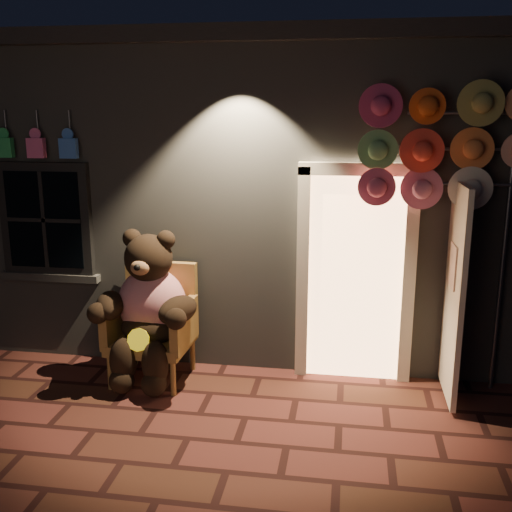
# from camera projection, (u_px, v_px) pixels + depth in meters

# --- Properties ---
(ground) EXTENTS (60.00, 60.00, 0.00)m
(ground) POSITION_uv_depth(u_px,v_px,m) (188.00, 438.00, 5.01)
(ground) COLOR #562521
(ground) RESTS_ON ground
(shop_building) EXTENTS (7.30, 5.95, 3.51)m
(shop_building) POSITION_uv_depth(u_px,v_px,m) (260.00, 178.00, 8.42)
(shop_building) COLOR slate
(shop_building) RESTS_ON ground
(wicker_armchair) EXTENTS (0.83, 0.76, 1.16)m
(wicker_armchair) POSITION_uv_depth(u_px,v_px,m) (155.00, 322.00, 6.08)
(wicker_armchair) COLOR olive
(wicker_armchair) RESTS_ON ground
(teddy_bear) EXTENTS (1.11, 0.88, 1.53)m
(teddy_bear) POSITION_uv_depth(u_px,v_px,m) (149.00, 308.00, 5.89)
(teddy_bear) COLOR red
(teddy_bear) RESTS_ON ground
(hat_rack) EXTENTS (1.71, 0.22, 2.89)m
(hat_rack) POSITION_uv_depth(u_px,v_px,m) (446.00, 149.00, 5.36)
(hat_rack) COLOR #59595E
(hat_rack) RESTS_ON ground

